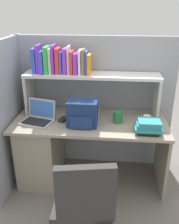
{
  "coord_description": "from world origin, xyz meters",
  "views": [
    {
      "loc": [
        0.23,
        -2.39,
        1.87
      ],
      "look_at": [
        0.0,
        -0.05,
        0.85
      ],
      "focal_mm": 40.54,
      "sensor_mm": 36.0,
      "label": 1
    }
  ],
  "objects_px": {
    "paper_cup": "(147,120)",
    "computer_mouse": "(63,119)",
    "snack_canister": "(118,117)",
    "office_chair": "(85,214)",
    "backpack": "(82,114)",
    "laptop": "(39,117)"
  },
  "relations": [
    {
      "from": "paper_cup",
      "to": "backpack",
      "type": "bearing_deg",
      "value": -172.56
    },
    {
      "from": "laptop",
      "to": "computer_mouse",
      "type": "height_order",
      "value": "laptop"
    },
    {
      "from": "backpack",
      "to": "paper_cup",
      "type": "xyz_separation_m",
      "value": [
        0.65,
        0.08,
        -0.08
      ]
    },
    {
      "from": "snack_canister",
      "to": "office_chair",
      "type": "relative_size",
      "value": 0.13
    },
    {
      "from": "backpack",
      "to": "office_chair",
      "type": "relative_size",
      "value": 0.32
    },
    {
      "from": "laptop",
      "to": "paper_cup",
      "type": "xyz_separation_m",
      "value": [
        1.11,
        0.05,
        -0.0
      ]
    },
    {
      "from": "computer_mouse",
      "to": "paper_cup",
      "type": "bearing_deg",
      "value": 18.11
    },
    {
      "from": "laptop",
      "to": "backpack",
      "type": "relative_size",
      "value": 1.21
    },
    {
      "from": "paper_cup",
      "to": "computer_mouse",
      "type": "bearing_deg",
      "value": -179.44
    },
    {
      "from": "snack_canister",
      "to": "paper_cup",
      "type": "bearing_deg",
      "value": -3.29
    },
    {
      "from": "laptop",
      "to": "computer_mouse",
      "type": "bearing_deg",
      "value": 9.36
    },
    {
      "from": "laptop",
      "to": "office_chair",
      "type": "bearing_deg",
      "value": -56.58
    },
    {
      "from": "laptop",
      "to": "computer_mouse",
      "type": "xyz_separation_m",
      "value": [
        0.24,
        0.04,
        -0.03
      ]
    },
    {
      "from": "snack_canister",
      "to": "office_chair",
      "type": "xyz_separation_m",
      "value": [
        -0.24,
        -0.94,
        -0.4
      ]
    },
    {
      "from": "snack_canister",
      "to": "office_chair",
      "type": "distance_m",
      "value": 1.05
    },
    {
      "from": "backpack",
      "to": "computer_mouse",
      "type": "distance_m",
      "value": 0.25
    },
    {
      "from": "snack_canister",
      "to": "office_chair",
      "type": "height_order",
      "value": "office_chair"
    },
    {
      "from": "backpack",
      "to": "laptop",
      "type": "bearing_deg",
      "value": 175.58
    },
    {
      "from": "backpack",
      "to": "office_chair",
      "type": "bearing_deg",
      "value": -82.02
    },
    {
      "from": "laptop",
      "to": "snack_canister",
      "type": "bearing_deg",
      "value": 4.61
    },
    {
      "from": "computer_mouse",
      "to": "snack_canister",
      "type": "xyz_separation_m",
      "value": [
        0.57,
        0.03,
        0.05
      ]
    },
    {
      "from": "backpack",
      "to": "snack_canister",
      "type": "height_order",
      "value": "backpack"
    }
  ]
}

